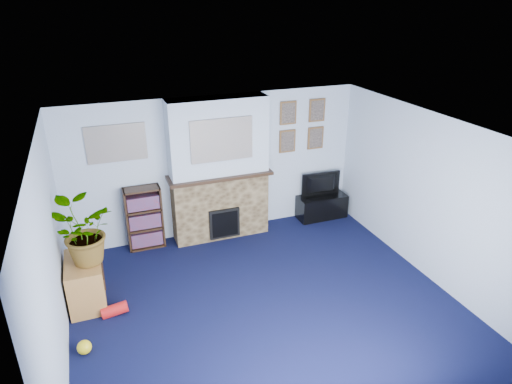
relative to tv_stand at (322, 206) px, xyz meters
name	(u,v)px	position (x,y,z in m)	size (l,w,h in m)	color
floor	(264,303)	(-1.95, -2.03, -0.23)	(5.00, 4.50, 0.01)	black
ceiling	(266,133)	(-1.95, -2.03, 2.17)	(5.00, 4.50, 0.01)	white
wall_back	(216,166)	(-1.95, 0.22, 0.97)	(5.00, 0.04, 2.40)	silver
wall_front	(365,343)	(-1.95, -4.28, 0.97)	(5.00, 0.04, 2.40)	silver
wall_left	(51,263)	(-4.45, -2.03, 0.97)	(0.04, 4.50, 2.40)	silver
wall_right	(427,196)	(0.55, -2.03, 0.97)	(0.04, 4.50, 2.40)	silver
chimney_breast	(219,171)	(-1.95, 0.02, 0.96)	(1.72, 0.50, 2.40)	brown
collage_main	(222,140)	(-1.95, -0.19, 1.55)	(1.00, 0.03, 0.68)	gray
collage_left	(116,143)	(-3.50, 0.21, 1.55)	(0.90, 0.03, 0.58)	gray
portrait_tl	(288,113)	(-0.65, 0.20, 1.77)	(0.30, 0.03, 0.40)	brown
portrait_tr	(317,110)	(-0.10, 0.20, 1.77)	(0.30, 0.03, 0.40)	brown
portrait_bl	(287,141)	(-0.65, 0.20, 1.27)	(0.30, 0.03, 0.40)	brown
portrait_br	(315,138)	(-0.10, 0.20, 1.27)	(0.30, 0.03, 0.40)	brown
tv_stand	(322,206)	(0.00, 0.00, 0.00)	(0.91, 0.38, 0.43)	black
television	(322,185)	(0.00, 0.02, 0.42)	(0.75, 0.10, 0.43)	black
bookshelf	(144,219)	(-3.22, 0.08, 0.28)	(0.58, 0.28, 1.05)	black
sideboard	(85,280)	(-4.19, -1.14, 0.12)	(0.46, 0.82, 0.64)	#AB7236
potted_plant	(81,234)	(-4.14, -1.19, 0.84)	(0.78, 0.67, 0.86)	#26661E
mantel_clock	(214,171)	(-2.04, -0.03, 1.00)	(0.10, 0.06, 0.13)	gold
mantel_candle	(239,167)	(-1.63, -0.03, 1.01)	(0.05, 0.05, 0.17)	#B2BFC6
mantel_teddy	(189,174)	(-2.46, -0.03, 0.99)	(0.13, 0.13, 0.13)	gray
mantel_can	(260,165)	(-1.25, -0.03, 0.99)	(0.06, 0.06, 0.13)	blue
green_crate	(83,289)	(-4.25, -1.03, -0.08)	(0.37, 0.30, 0.30)	#198C26
toy_ball	(84,347)	(-4.27, -2.16, -0.14)	(0.17, 0.17, 0.17)	yellow
toy_block	(84,307)	(-4.25, -1.41, -0.12)	(0.17, 0.17, 0.21)	blue
toy_tube	(115,310)	(-3.88, -1.56, -0.15)	(0.16, 0.16, 0.33)	red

